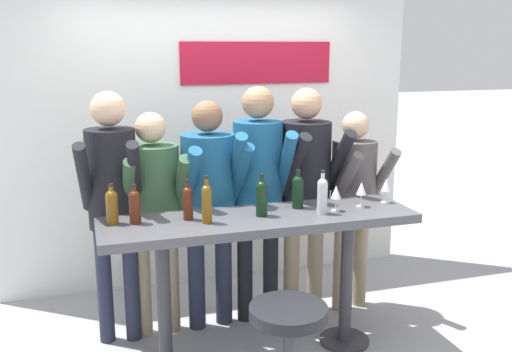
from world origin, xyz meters
TOP-DOWN VIEW (x-y plane):
  - back_wall at (0.00, 1.47)m, footprint 3.68×0.12m
  - tasting_table at (0.00, 0.00)m, footprint 2.08×0.56m
  - bar_stool at (-0.03, -0.64)m, footprint 0.47×0.47m
  - person_far_left at (-0.90, 0.50)m, footprint 0.45×0.58m
  - person_left at (-0.62, 0.54)m, footprint 0.46×0.54m
  - person_center_left at (-0.22, 0.54)m, footprint 0.50×0.59m
  - person_center at (0.15, 0.53)m, footprint 0.48×0.60m
  - person_center_right at (0.54, 0.54)m, footprint 0.51×0.61m
  - person_right at (0.94, 0.51)m, footprint 0.46×0.55m
  - wine_bottle_0 at (0.41, -0.07)m, footprint 0.07×0.07m
  - wine_bottle_1 at (0.01, -0.00)m, footprint 0.08×0.08m
  - wine_bottle_2 at (0.31, 0.11)m, footprint 0.08×0.08m
  - wine_bottle_3 at (-0.36, -0.05)m, footprint 0.06×0.06m
  - wine_bottle_4 at (-0.46, 0.06)m, footprint 0.06×0.06m
  - wine_bottle_5 at (-0.93, 0.11)m, footprint 0.07×0.07m
  - wine_bottle_6 at (-0.79, 0.08)m, footprint 0.07×0.07m
  - wine_glass_0 at (0.52, -0.04)m, footprint 0.07×0.07m
  - wine_glass_1 at (0.74, 0.01)m, footprint 0.07×0.07m
  - wine_glass_2 at (0.95, 0.05)m, footprint 0.07×0.07m

SIDE VIEW (x-z plane):
  - bar_stool at x=-0.03m, z-range 0.11..0.78m
  - tasting_table at x=0.00m, z-range 0.33..1.34m
  - person_right at x=0.94m, z-range 0.19..1.80m
  - person_left at x=-0.62m, z-range 0.19..1.84m
  - person_center_left at x=-0.22m, z-range 0.20..1.92m
  - person_center_right at x=0.54m, z-range 0.21..2.00m
  - wine_bottle_6 at x=-0.79m, z-range 1.00..1.25m
  - wine_bottle_4 at x=-0.46m, z-range 1.00..1.26m
  - person_center at x=0.15m, z-range 0.22..2.04m
  - wine_bottle_5 at x=-0.93m, z-range 1.00..1.26m
  - person_far_left at x=-0.90m, z-range 0.23..2.03m
  - wine_glass_0 at x=0.52m, z-range 1.05..1.22m
  - wine_glass_1 at x=0.74m, z-range 1.05..1.22m
  - wine_glass_2 at x=0.95m, z-range 1.05..1.22m
  - wine_bottle_2 at x=0.31m, z-range 1.00..1.27m
  - wine_bottle_1 at x=0.01m, z-range 1.00..1.28m
  - wine_bottle_0 at x=0.41m, z-range 1.00..1.29m
  - wine_bottle_3 at x=-0.36m, z-range 0.99..1.30m
  - back_wall at x=0.00m, z-range 0.00..2.87m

